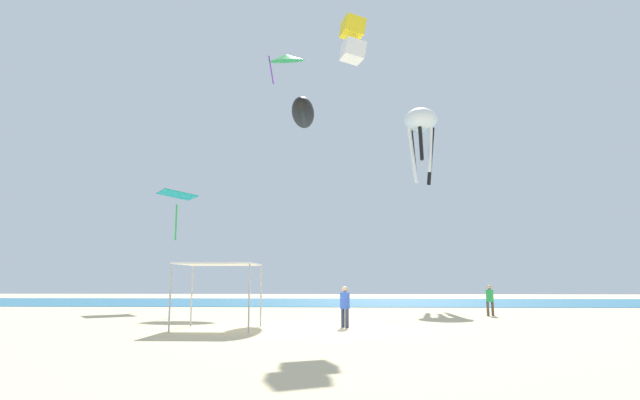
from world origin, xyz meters
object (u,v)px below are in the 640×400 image
kite_inflatable_black (303,113)px  kite_delta_green (286,58)px  person_near_tent (345,303)px  kite_diamond_teal (177,197)px  person_leftmost (490,298)px  kite_box_yellow (353,40)px  kite_octopus_white (421,124)px  canopy_tent (219,267)px

kite_inflatable_black → kite_delta_green: (-2.84, 15.31, 10.53)m
person_near_tent → kite_diamond_teal: 20.47m
person_leftmost → kite_box_yellow: size_ratio=0.68×
kite_octopus_white → kite_box_yellow: 16.74m
kite_octopus_white → kite_box_yellow: (-5.87, -15.68, 0.08)m
person_near_tent → kite_delta_green: (-5.46, 26.25, 22.28)m
kite_inflatable_black → person_near_tent: bearing=-167.9°
person_leftmost → person_near_tent: bearing=26.1°
kite_inflatable_black → kite_octopus_white: bearing=-45.0°
person_near_tent → kite_box_yellow: 14.60m
person_near_tent → kite_octopus_white: bearing=-50.9°
kite_inflatable_black → kite_delta_green: size_ratio=1.23×
kite_octopus_white → kite_inflatable_black: kite_octopus_white is taller
person_leftmost → kite_box_yellow: bearing=3.5°
kite_diamond_teal → kite_box_yellow: (12.58, -10.31, 6.91)m
kite_delta_green → person_near_tent: bearing=-70.4°
kite_diamond_teal → kite_delta_green: size_ratio=0.86×
kite_octopus_white → kite_inflatable_black: 13.23m
kite_diamond_teal → kite_box_yellow: size_ratio=1.41×
canopy_tent → kite_box_yellow: bearing=45.8°
kite_octopus_white → kite_delta_green: kite_delta_green is taller
person_leftmost → kite_octopus_white: kite_octopus_white is taller
kite_inflatable_black → kite_delta_green: bearing=9.1°
canopy_tent → person_near_tent: 5.36m
kite_inflatable_black → kite_diamond_teal: bearing=65.0°
kite_octopus_white → person_near_tent: bearing=173.4°
person_near_tent → kite_box_yellow: (0.53, 4.74, 13.80)m
kite_diamond_teal → kite_box_yellow: 17.67m
kite_octopus_white → kite_box_yellow: bearing=170.3°
kite_diamond_teal → person_leftmost: bearing=36.1°
kite_box_yellow → kite_delta_green: bearing=-3.6°
kite_box_yellow → kite_delta_green: kite_delta_green is taller
person_leftmost → kite_box_yellow: 15.94m
kite_octopus_white → kite_diamond_teal: kite_octopus_white is taller
kite_box_yellow → canopy_tent: bearing=116.6°
person_leftmost → canopy_tent: bearing=15.9°
canopy_tent → kite_octopus_white: bearing=61.8°
canopy_tent → person_near_tent: size_ratio=1.81×
person_leftmost → kite_diamond_teal: (-20.00, 7.45, 6.90)m
person_near_tent → kite_octopus_white: 25.41m
kite_octopus_white → person_leftmost: bearing=-162.2°
person_near_tent → person_leftmost: size_ratio=1.01×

